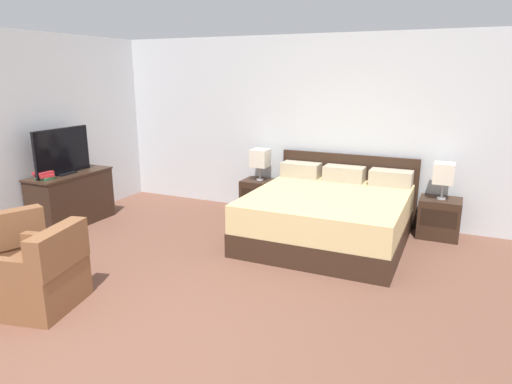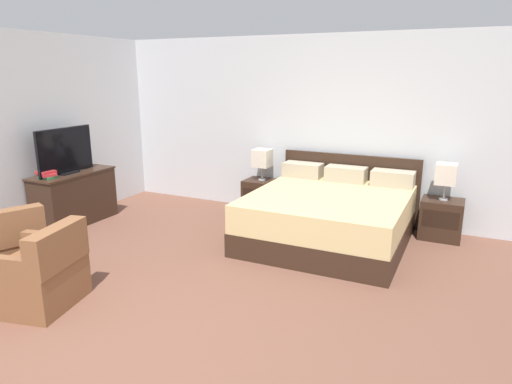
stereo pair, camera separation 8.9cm
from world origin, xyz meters
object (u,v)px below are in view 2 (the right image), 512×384
table_lamp_right (446,174)px  table_lamp_left (262,158)px  nightstand_left (262,197)px  nightstand_right (441,219)px  dresser (74,197)px  bed (329,216)px  book_red_cover (48,177)px  book_blue_cover (47,175)px  book_small_top (46,172)px  tv (65,151)px  armchair_companion (39,276)px  armchair_by_window (5,250)px

table_lamp_right → table_lamp_left: bearing=180.0°
nightstand_left → nightstand_right: size_ratio=1.00×
nightstand_right → dresser: bearing=-161.6°
bed → table_lamp_right: bearing=29.5°
table_lamp_left → book_red_cover: size_ratio=2.46×
table_lamp_left → dresser: 2.69m
dresser → book_blue_cover: bearing=-90.1°
dresser → book_small_top: bearing=-91.9°
table_lamp_right → book_small_top: (-4.66, -1.95, -0.03)m
book_blue_cover → book_red_cover: bearing=0.0°
nightstand_right → table_lamp_right: size_ratio=1.10×
nightstand_left → table_lamp_left: (-0.00, 0.00, 0.58)m
table_lamp_left → book_red_cover: (-2.14, -1.95, -0.09)m
nightstand_right → tv: size_ratio=0.57×
nightstand_left → table_lamp_right: bearing=0.0°
dresser → armchair_companion: armchair_companion is taller
nightstand_right → book_blue_cover: 5.07m
table_lamp_left → dresser: bearing=-144.4°
dresser → armchair_by_window: size_ratio=1.30×
nightstand_left → book_blue_cover: size_ratio=2.36×
bed → tv: size_ratio=2.20×
bed → table_lamp_right: (1.25, 0.71, 0.50)m
book_blue_cover → bed: bearing=20.0°
nightstand_right → book_blue_cover: book_blue_cover is taller
tv → table_lamp_right: bearing=19.2°
table_lamp_left → book_blue_cover: 2.91m
book_red_cover → dresser: bearing=92.1°
dresser → book_blue_cover: 0.57m
table_lamp_left → table_lamp_right: bearing=0.0°
tv → armchair_companion: tv is taller
table_lamp_left → book_red_cover: bearing=-137.7°
nightstand_right → book_red_cover: size_ratio=2.71×
nightstand_right → armchair_by_window: size_ratio=0.56×
book_blue_cover → book_small_top: size_ratio=1.11×
table_lamp_left → book_small_top: bearing=-138.1°
nightstand_left → book_small_top: bearing=-138.1°
nightstand_right → table_lamp_right: bearing=90.0°
nightstand_right → book_blue_cover: size_ratio=2.36×
table_lamp_left → armchair_by_window: 3.50m
book_red_cover → armchair_companion: (1.51, -1.46, -0.45)m
table_lamp_left → table_lamp_right: (2.50, 0.00, 0.00)m
bed → book_red_cover: bearing=-159.9°
nightstand_right → table_lamp_right: table_lamp_right is taller
dresser → armchair_by_window: 1.73m
nightstand_right → armchair_by_window: armchair_by_window is taller
table_lamp_left → book_red_cover: 2.90m
book_red_cover → armchair_by_window: bearing=-60.0°
table_lamp_right → armchair_companion: (-3.12, -3.41, -0.55)m
bed → table_lamp_left: 1.52m
nightstand_left → tv: tv is taller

